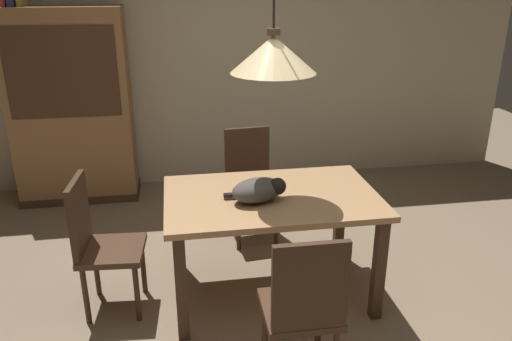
# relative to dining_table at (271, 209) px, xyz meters

# --- Properties ---
(ground) EXTENTS (10.00, 10.00, 0.00)m
(ground) POSITION_rel_dining_table_xyz_m (-0.12, -0.37, -0.65)
(ground) COLOR #847056
(back_wall) EXTENTS (6.40, 0.10, 2.90)m
(back_wall) POSITION_rel_dining_table_xyz_m (-0.12, 2.28, 0.80)
(back_wall) COLOR beige
(back_wall) RESTS_ON ground
(dining_table) EXTENTS (1.40, 0.90, 0.75)m
(dining_table) POSITION_rel_dining_table_xyz_m (0.00, 0.00, 0.00)
(dining_table) COLOR tan
(dining_table) RESTS_ON ground
(chair_near_front) EXTENTS (0.40, 0.40, 0.93)m
(chair_near_front) POSITION_rel_dining_table_xyz_m (-0.00, -0.88, -0.14)
(chair_near_front) COLOR #472D1E
(chair_near_front) RESTS_ON ground
(chair_left_side) EXTENTS (0.43, 0.43, 0.93)m
(chair_left_side) POSITION_rel_dining_table_xyz_m (-1.13, 0.01, -0.14)
(chair_left_side) COLOR #472D1E
(chair_left_side) RESTS_ON ground
(chair_far_back) EXTENTS (0.44, 0.44, 0.93)m
(chair_far_back) POSITION_rel_dining_table_xyz_m (-0.01, 0.88, -0.14)
(chair_far_back) COLOR #472D1E
(chair_far_back) RESTS_ON ground
(cat_sleeping) EXTENTS (0.40, 0.31, 0.16)m
(cat_sleeping) POSITION_rel_dining_table_xyz_m (-0.10, -0.08, 0.18)
(cat_sleeping) COLOR #4C4742
(cat_sleeping) RESTS_ON dining_table
(pendant_lamp) EXTENTS (0.52, 0.52, 1.30)m
(pendant_lamp) POSITION_rel_dining_table_xyz_m (0.00, 0.00, 1.01)
(pendant_lamp) COLOR beige
(hutch_bookcase) EXTENTS (1.12, 0.45, 1.85)m
(hutch_bookcase) POSITION_rel_dining_table_xyz_m (-1.56, 1.95, 0.24)
(hutch_bookcase) COLOR olive
(hutch_bookcase) RESTS_ON ground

